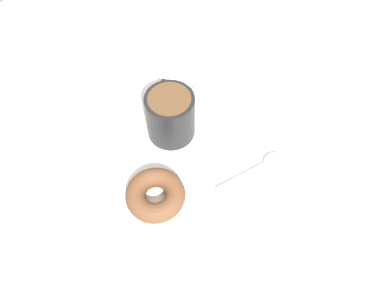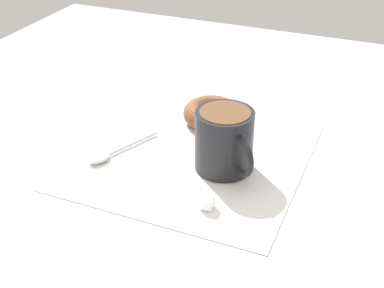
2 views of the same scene
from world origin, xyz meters
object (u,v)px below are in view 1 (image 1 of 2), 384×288
at_px(spoon, 264,163).
at_px(sugar_cube, 198,91).
at_px(coffee_cup, 170,114).
at_px(donut, 157,196).

bearing_deg(spoon, sugar_cube, 72.08).
xyz_separation_m(spoon, sugar_cube, (0.06, 0.18, 0.00)).
height_order(coffee_cup, spoon, coffee_cup).
bearing_deg(coffee_cup, donut, -150.74).
distance_m(coffee_cup, sugar_cube, 0.11).
bearing_deg(donut, sugar_cube, 20.01).
xyz_separation_m(coffee_cup, spoon, (0.04, -0.17, -0.04)).
xyz_separation_m(coffee_cup, donut, (-0.12, -0.07, -0.03)).
relative_size(donut, spoon, 0.76).
relative_size(coffee_cup, donut, 1.07).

